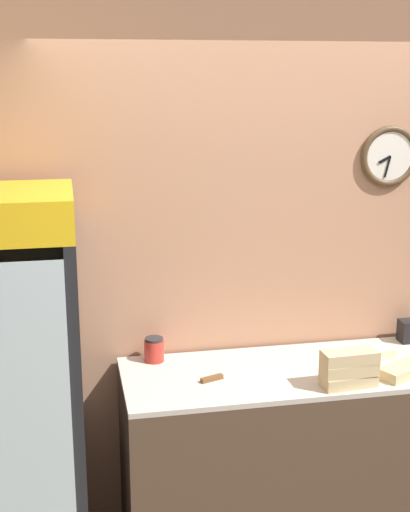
# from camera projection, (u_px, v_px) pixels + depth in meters

# --- Properties ---
(wall_back) EXTENTS (5.20, 0.09, 2.70)m
(wall_back) POSITION_uv_depth(u_px,v_px,m) (284.00, 268.00, 3.75)
(wall_back) COLOR #AD7A5B
(wall_back) RESTS_ON ground_plane
(prep_counter) EXTENTS (1.78, 0.64, 0.94)m
(prep_counter) POSITION_uv_depth(u_px,v_px,m) (300.00, 454.00, 3.62)
(prep_counter) COLOR #4C3828
(prep_counter) RESTS_ON ground_plane
(beverage_cooler) EXTENTS (0.70, 0.68, 1.87)m
(beverage_cooler) POSITION_uv_depth(u_px,v_px,m) (3.00, 374.00, 3.24)
(beverage_cooler) COLOR black
(beverage_cooler) RESTS_ON ground_plane
(sandwich_stack_bottom) EXTENTS (0.27, 0.13, 0.06)m
(sandwich_stack_bottom) POSITION_uv_depth(u_px,v_px,m) (349.00, 380.00, 3.30)
(sandwich_stack_bottom) COLOR tan
(sandwich_stack_bottom) RESTS_ON prep_counter
(sandwich_stack_middle) EXTENTS (0.26, 0.12, 0.06)m
(sandwich_stack_middle) POSITION_uv_depth(u_px,v_px,m) (349.00, 369.00, 3.29)
(sandwich_stack_middle) COLOR tan
(sandwich_stack_middle) RESTS_ON sandwich_stack_bottom
(sandwich_stack_top) EXTENTS (0.26, 0.12, 0.06)m
(sandwich_stack_top) POSITION_uv_depth(u_px,v_px,m) (350.00, 357.00, 3.28)
(sandwich_stack_top) COLOR tan
(sandwich_stack_top) RESTS_ON sandwich_stack_middle
(sandwich_flat_left) EXTENTS (0.25, 0.12, 0.05)m
(sandwich_flat_left) POSITION_uv_depth(u_px,v_px,m) (371.00, 354.00, 3.63)
(sandwich_flat_left) COLOR beige
(sandwich_flat_left) RESTS_ON prep_counter
(sandwich_flat_right) EXTENTS (0.30, 0.23, 0.05)m
(sandwich_flat_right) POSITION_uv_depth(u_px,v_px,m) (405.00, 370.00, 3.43)
(sandwich_flat_right) COLOR tan
(sandwich_flat_right) RESTS_ON prep_counter
(chefs_knife) EXTENTS (0.36, 0.16, 0.02)m
(chefs_knife) POSITION_uv_depth(u_px,v_px,m) (225.00, 376.00, 3.41)
(chefs_knife) COLOR silver
(chefs_knife) RESTS_ON prep_counter
(condiment_jar) EXTENTS (0.10, 0.10, 0.12)m
(condiment_jar) POSITION_uv_depth(u_px,v_px,m) (154.00, 350.00, 3.58)
(condiment_jar) COLOR #B72D23
(condiment_jar) RESTS_ON prep_counter
(napkin_dispenser) EXTENTS (0.11, 0.09, 0.12)m
(napkin_dispenser) POSITION_uv_depth(u_px,v_px,m) (410.00, 331.00, 3.85)
(napkin_dispenser) COLOR black
(napkin_dispenser) RESTS_ON prep_counter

